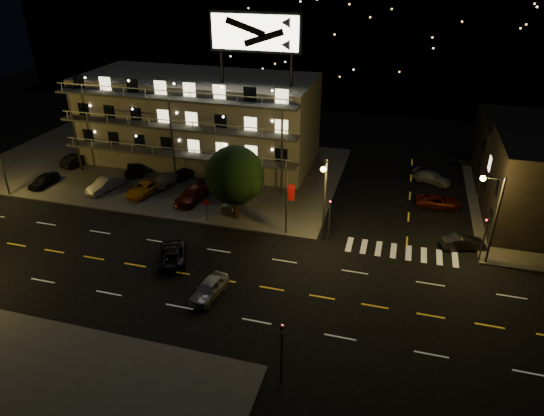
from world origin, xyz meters
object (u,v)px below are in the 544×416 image
(lot_car_7, at_px, (168,178))
(road_car_east, at_px, (209,289))
(side_car_0, at_px, (463,243))
(lot_car_4, at_px, (235,201))
(road_car_west, at_px, (172,253))
(lot_car_2, at_px, (144,188))
(tree, at_px, (234,177))

(lot_car_7, xyz_separation_m, road_car_east, (12.16, -17.58, -0.15))
(lot_car_7, bearing_deg, side_car_0, -177.86)
(lot_car_4, height_order, road_car_west, lot_car_4)
(lot_car_7, distance_m, road_car_east, 21.38)
(lot_car_4, distance_m, road_car_east, 14.71)
(lot_car_2, bearing_deg, road_car_west, -42.81)
(tree, distance_m, road_car_west, 9.65)
(tree, bearing_deg, road_car_east, -80.01)
(road_car_west, bearing_deg, side_car_0, 176.32)
(lot_car_2, distance_m, road_car_west, 13.82)
(lot_car_4, relative_size, side_car_0, 1.03)
(side_car_0, bearing_deg, lot_car_2, 70.29)
(tree, height_order, lot_car_4, tree)
(lot_car_7, bearing_deg, road_car_west, 129.28)
(lot_car_4, relative_size, lot_car_7, 0.83)
(lot_car_7, height_order, road_car_east, lot_car_7)
(tree, height_order, road_car_west, tree)
(road_car_east, bearing_deg, lot_car_4, 110.41)
(lot_car_4, xyz_separation_m, road_car_east, (3.02, -14.40, -0.13))
(road_car_west, bearing_deg, lot_car_4, -123.42)
(lot_car_7, height_order, side_car_0, lot_car_7)
(lot_car_2, relative_size, side_car_0, 1.20)
(tree, distance_m, lot_car_4, 4.44)
(tree, relative_size, road_car_west, 1.50)
(lot_car_2, xyz_separation_m, lot_car_7, (1.33, 3.02, 0.04))
(side_car_0, bearing_deg, lot_car_7, 64.68)
(lot_car_2, relative_size, road_car_west, 0.93)
(road_car_east, bearing_deg, lot_car_2, 141.38)
(road_car_east, bearing_deg, side_car_0, 41.51)
(lot_car_4, distance_m, lot_car_7, 9.68)
(lot_car_7, bearing_deg, lot_car_4, 172.34)
(lot_car_2, xyz_separation_m, side_car_0, (32.63, -2.16, -0.16))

